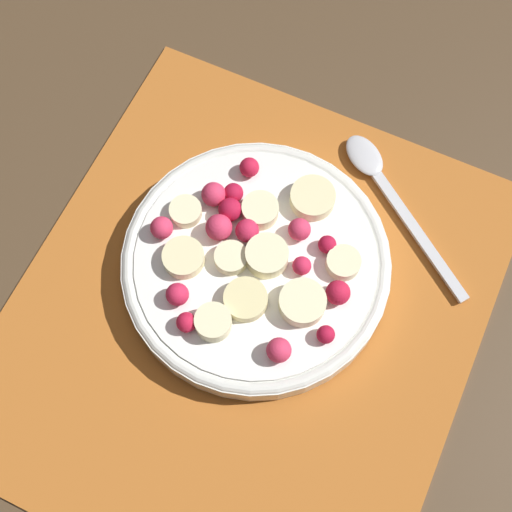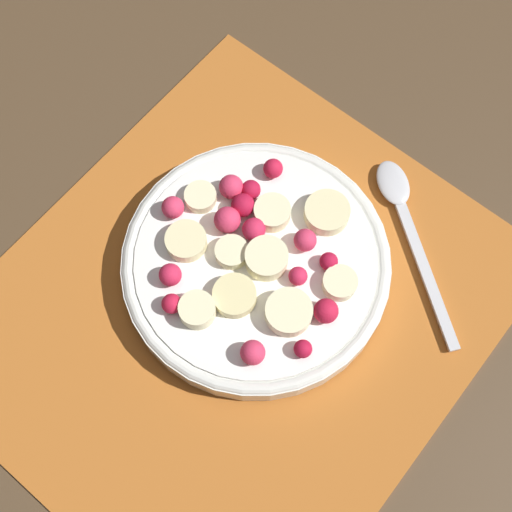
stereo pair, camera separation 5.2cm
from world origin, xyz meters
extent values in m
plane|color=#4C3823|center=(0.00, 0.00, 0.00)|extent=(3.00, 3.00, 0.00)
cube|color=#B26023|center=(0.00, 0.00, 0.00)|extent=(0.41, 0.36, 0.01)
cylinder|color=silver|center=(-0.04, -0.01, 0.02)|extent=(0.22, 0.22, 0.02)
torus|color=silver|center=(-0.04, -0.01, 0.02)|extent=(0.22, 0.22, 0.01)
cylinder|color=white|center=(-0.04, -0.01, 0.03)|extent=(0.20, 0.20, 0.00)
cylinder|color=beige|center=(0.00, 0.00, 0.04)|extent=(0.05, 0.05, 0.01)
cylinder|color=#F4EAB7|center=(-0.04, 0.00, 0.04)|extent=(0.04, 0.04, 0.01)
cylinder|color=#F4EAB7|center=(-0.03, -0.03, 0.04)|extent=(0.03, 0.03, 0.01)
cylinder|color=beige|center=(-0.01, -0.06, 0.04)|extent=(0.04, 0.04, 0.01)
cylinder|color=beige|center=(-0.10, 0.01, 0.04)|extent=(0.04, 0.04, 0.01)
cylinder|color=#F4EAB7|center=(-0.02, 0.04, 0.04)|extent=(0.04, 0.04, 0.01)
cylinder|color=#F4EAB7|center=(-0.07, -0.02, 0.04)|extent=(0.04, 0.04, 0.01)
cylinder|color=#F4EAB7|center=(0.03, -0.01, 0.04)|extent=(0.04, 0.04, 0.01)
cylinder|color=#F4EAB7|center=(-0.05, -0.08, 0.04)|extent=(0.04, 0.04, 0.01)
cylinder|color=#F4EAB7|center=(-0.06, 0.06, 0.04)|extent=(0.04, 0.04, 0.01)
sphere|color=#D12347|center=(0.02, -0.05, 0.04)|extent=(0.02, 0.02, 0.02)
sphere|color=#DB3356|center=(-0.07, -0.06, 0.04)|extent=(0.02, 0.02, 0.02)
sphere|color=#DB3356|center=(-0.03, -0.09, 0.04)|extent=(0.02, 0.02, 0.02)
sphere|color=#DB3356|center=(-0.04, -0.04, 0.04)|extent=(0.02, 0.02, 0.02)
sphere|color=#D12347|center=(-0.04, 0.03, 0.04)|extent=(0.02, 0.02, 0.02)
sphere|color=red|center=(0.04, -0.03, 0.04)|extent=(0.02, 0.02, 0.02)
sphere|color=red|center=(-0.10, -0.05, 0.04)|extent=(0.02, 0.02, 0.02)
sphere|color=#B21433|center=(0.00, 0.07, 0.04)|extent=(0.01, 0.01, 0.01)
sphere|color=#B21433|center=(-0.07, 0.04, 0.04)|extent=(0.01, 0.01, 0.01)
sphere|color=#D12347|center=(-0.05, -0.02, 0.04)|extent=(0.02, 0.02, 0.02)
sphere|color=#DB3356|center=(0.03, 0.04, 0.04)|extent=(0.02, 0.02, 0.02)
sphere|color=red|center=(-0.03, 0.06, 0.04)|extent=(0.02, 0.02, 0.02)
sphere|color=#B21433|center=(-0.08, -0.05, 0.04)|extent=(0.02, 0.02, 0.02)
sphere|color=#B21433|center=(-0.06, -0.04, 0.04)|extent=(0.02, 0.02, 0.02)
sphere|color=#DB3356|center=(-0.07, 0.01, 0.04)|extent=(0.02, 0.02, 0.02)
cube|color=silver|center=(-0.12, 0.10, 0.01)|extent=(0.09, 0.11, 0.00)
ellipsoid|color=silver|center=(-0.17, 0.03, 0.01)|extent=(0.05, 0.05, 0.01)
camera|label=1|loc=(0.15, 0.08, 0.56)|focal=50.00mm
camera|label=2|loc=(0.12, 0.12, 0.56)|focal=50.00mm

